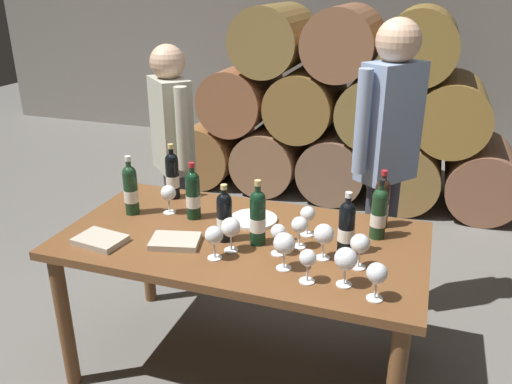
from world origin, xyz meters
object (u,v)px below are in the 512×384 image
object	(u,v)px
wine_glass_0	(278,233)
wine_glass_2	(308,259)
wine_glass_7	(284,244)
wine_glass_10	(168,194)
wine_glass_6	(360,244)
wine_bottle_0	(172,175)
wine_glass_8	(308,215)
wine_glass_4	(324,235)
sommelier_presenting	(388,146)
wine_bottle_5	(379,213)
wine_bottle_4	(225,216)
tasting_notebook	(100,240)
wine_glass_3	(377,274)
wine_bottle_1	(382,202)
taster_seated_left	(173,146)
leather_ledger	(175,241)
wine_bottle_6	(258,217)
wine_bottle_3	(131,189)
wine_glass_5	(300,226)
wine_bottle_2	(346,227)
wine_glass_1	(214,236)
wine_glass_9	(231,228)
dining_table	(243,253)
wine_glass_11	(346,260)
serving_plate	(254,219)
wine_bottle_7	(193,194)

from	to	relation	value
wine_glass_0	wine_glass_2	distance (m)	0.25
wine_glass_7	wine_glass_10	size ratio (longest dim) A/B	1.08
wine_glass_6	wine_glass_10	bearing A→B (deg)	166.42
wine_bottle_0	wine_glass_8	bearing A→B (deg)	-14.45
wine_glass_4	wine_glass_6	xyz separation A→B (m)	(0.16, -0.03, -0.00)
wine_glass_0	sommelier_presenting	bearing A→B (deg)	66.86
wine_bottle_5	wine_bottle_4	bearing A→B (deg)	-159.14
wine_bottle_4	tasting_notebook	bearing A→B (deg)	-158.29
wine_bottle_0	wine_glass_3	size ratio (longest dim) A/B	2.01
wine_glass_2	wine_bottle_1	bearing A→B (deg)	70.51
wine_glass_2	wine_glass_6	bearing A→B (deg)	44.71
taster_seated_left	tasting_notebook	bearing A→B (deg)	-82.77
wine_glass_3	wine_glass_10	world-z (taller)	same
taster_seated_left	wine_bottle_0	bearing A→B (deg)	-63.28
sommelier_presenting	wine_bottle_0	bearing A→B (deg)	-158.85
wine_bottle_5	leather_ledger	xyz separation A→B (m)	(-0.87, -0.37, -0.11)
wine_bottle_6	taster_seated_left	xyz separation A→B (m)	(-0.81, 0.76, 0.03)
wine_bottle_5	sommelier_presenting	xyz separation A→B (m)	(-0.03, 0.55, 0.16)
leather_ledger	wine_bottle_6	bearing A→B (deg)	5.89
wine_bottle_3	wine_glass_5	xyz separation A→B (m)	(0.91, -0.08, -0.03)
wine_bottle_2	wine_glass_1	size ratio (longest dim) A/B	1.88
wine_glass_2	wine_glass_3	world-z (taller)	wine_glass_3
wine_glass_1	sommelier_presenting	size ratio (longest dim) A/B	0.09
wine_glass_3	wine_glass_9	size ratio (longest dim) A/B	0.96
dining_table	leather_ledger	xyz separation A→B (m)	(-0.27, -0.17, 0.11)
wine_glass_4	wine_glass_11	bearing A→B (deg)	-55.72
wine_glass_11	wine_bottle_6	bearing A→B (deg)	152.61
wine_glass_0	wine_glass_4	world-z (taller)	wine_glass_4
wine_bottle_0	wine_glass_10	xyz separation A→B (m)	(0.07, -0.19, -0.03)
wine_glass_5	sommelier_presenting	xyz separation A→B (m)	(0.30, 0.76, 0.18)
wine_bottle_1	wine_glass_3	distance (m)	0.66
sommelier_presenting	wine_glass_5	bearing A→B (deg)	-111.14
wine_bottle_1	wine_glass_4	size ratio (longest dim) A/B	1.78
wine_bottle_5	wine_glass_4	bearing A→B (deg)	-125.35
wine_glass_8	tasting_notebook	size ratio (longest dim) A/B	0.66
serving_plate	wine_glass_0	bearing A→B (deg)	-53.58
wine_bottle_7	wine_glass_7	world-z (taller)	wine_bottle_7
dining_table	wine_bottle_3	bearing A→B (deg)	173.85
wine_glass_11	sommelier_presenting	world-z (taller)	sommelier_presenting
taster_seated_left	wine_glass_11	bearing A→B (deg)	-38.23
wine_bottle_6	wine_glass_2	distance (m)	0.39
wine_bottle_0	wine_glass_3	xyz separation A→B (m)	(1.18, -0.65, -0.02)
wine_glass_8	wine_glass_9	xyz separation A→B (m)	(-0.28, -0.26, 0.01)
wine_glass_3	leather_ledger	size ratio (longest dim) A/B	0.70
wine_bottle_1	wine_glass_3	bearing A→B (deg)	-85.21
wine_bottle_0	wine_glass_7	size ratio (longest dim) A/B	1.88
wine_glass_4	sommelier_presenting	bearing A→B (deg)	78.34
wine_glass_10	sommelier_presenting	world-z (taller)	sommelier_presenting
wine_glass_4	serving_plate	bearing A→B (deg)	146.97
wine_glass_2	sommelier_presenting	world-z (taller)	sommelier_presenting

